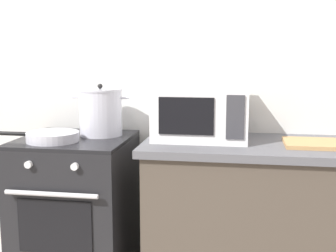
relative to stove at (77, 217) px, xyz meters
name	(u,v)px	position (x,y,z in m)	size (l,w,h in m)	color
back_wall	(198,76)	(0.65, 0.37, 0.79)	(4.40, 0.10, 2.50)	silver
lower_cabinet_right	(303,233)	(1.25, 0.02, -0.02)	(1.64, 0.56, 0.88)	#4C4238
countertop_right	(307,148)	(1.25, 0.02, 0.44)	(1.70, 0.60, 0.04)	#59595E
stove	(77,217)	(0.00, 0.00, 0.00)	(0.60, 0.64, 0.92)	black
stock_pot	(101,112)	(0.12, 0.10, 0.59)	(0.33, 0.25, 0.29)	silver
frying_pan	(52,137)	(-0.08, -0.12, 0.48)	(0.48, 0.28, 0.05)	silver
microwave	(201,112)	(0.70, 0.08, 0.61)	(0.50, 0.37, 0.30)	white
cutting_board	(321,144)	(1.31, 0.00, 0.47)	(0.36, 0.26, 0.02)	tan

